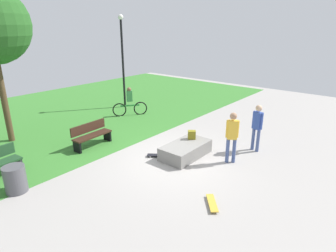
% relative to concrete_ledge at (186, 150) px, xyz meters
% --- Properties ---
extents(ground_plane, '(28.00, 28.00, 0.00)m').
position_rel_concrete_ledge_xyz_m(ground_plane, '(-0.50, 0.21, -0.24)').
color(ground_plane, '#9E9993').
extents(grass_lawn, '(26.60, 12.00, 0.01)m').
position_rel_concrete_ledge_xyz_m(grass_lawn, '(-0.50, 8.21, -0.24)').
color(grass_lawn, '#387A2D').
rests_on(grass_lawn, ground_plane).
extents(concrete_ledge, '(1.91, 1.04, 0.48)m').
position_rel_concrete_ledge_xyz_m(concrete_ledge, '(0.00, 0.00, 0.00)').
color(concrete_ledge, gray).
rests_on(concrete_ledge, ground_plane).
extents(backpack_on_ledge, '(0.33, 0.34, 0.32)m').
position_rel_concrete_ledge_xyz_m(backpack_on_ledge, '(0.53, 0.11, 0.40)').
color(backpack_on_ledge, olive).
rests_on(backpack_on_ledge, concrete_ledge).
extents(skater_performing_trick, '(0.28, 0.42, 1.77)m').
position_rel_concrete_ledge_xyz_m(skater_performing_trick, '(2.07, -1.72, 0.81)').
color(skater_performing_trick, '#3F5184').
rests_on(skater_performing_trick, ground_plane).
extents(skater_watching, '(0.35, 0.38, 1.79)m').
position_rel_concrete_ledge_xyz_m(skater_watching, '(0.59, -1.47, 0.81)').
color(skater_watching, '#3F5184').
rests_on(skater_watching, ground_plane).
extents(skateboard_by_ledge, '(0.74, 0.68, 0.08)m').
position_rel_concrete_ledge_xyz_m(skateboard_by_ledge, '(-1.97, -2.31, -0.18)').
color(skateboard_by_ledge, gold).
rests_on(skateboard_by_ledge, ground_plane).
extents(skateboard_spare, '(0.64, 0.76, 0.08)m').
position_rel_concrete_ledge_xyz_m(skateboard_spare, '(-0.67, 0.72, -0.18)').
color(skateboard_spare, black).
rests_on(skateboard_spare, ground_plane).
extents(park_bench_far_left, '(1.62, 0.55, 0.91)m').
position_rel_concrete_ledge_xyz_m(park_bench_far_left, '(-1.57, 3.39, 0.24)').
color(park_bench_far_left, '#331E14').
rests_on(park_bench_far_left, ground_plane).
extents(lamp_post, '(0.28, 0.28, 5.03)m').
position_rel_concrete_ledge_xyz_m(lamp_post, '(3.16, 6.66, 2.75)').
color(lamp_post, black).
rests_on(lamp_post, ground_plane).
extents(trash_bin, '(0.59, 0.59, 0.78)m').
position_rel_concrete_ledge_xyz_m(trash_bin, '(-4.93, 2.33, 0.15)').
color(trash_bin, '#4C4C51').
rests_on(trash_bin, ground_plane).
extents(cyclist_on_bicycle, '(1.51, 1.11, 1.52)m').
position_rel_concrete_ledge_xyz_m(cyclist_on_bicycle, '(2.19, 5.20, 0.39)').
color(cyclist_on_bicycle, black).
rests_on(cyclist_on_bicycle, ground_plane).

